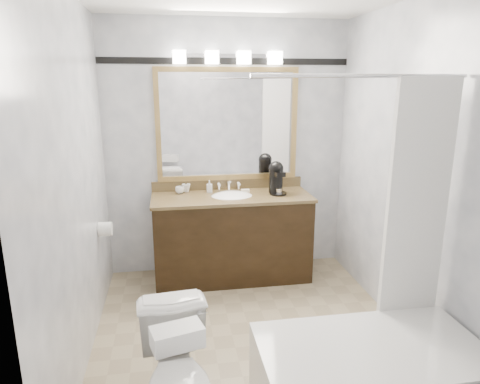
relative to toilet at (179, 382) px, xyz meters
name	(u,v)px	position (x,y,z in m)	size (l,w,h in m)	color
room	(252,178)	(0.57, 0.92, 0.89)	(2.42, 2.62, 2.52)	#9A8A68
vanity	(232,235)	(0.57, 1.94, 0.09)	(1.53, 0.58, 0.97)	black
mirror	(228,125)	(0.57, 2.20, 1.14)	(1.40, 0.04, 1.10)	tan
vanity_light_bar	(228,57)	(0.57, 2.15, 1.78)	(1.02, 0.14, 0.12)	silver
accent_stripe	(227,61)	(0.57, 2.21, 1.74)	(2.40, 0.01, 0.06)	black
bathtub	(372,369)	(1.12, 0.02, -0.08)	(1.30, 0.75, 1.96)	white
tp_roll	(105,229)	(-0.57, 1.58, 0.34)	(0.12, 0.12, 0.11)	white
toilet	(179,382)	(0.00, 0.00, 0.00)	(0.40, 0.70, 0.71)	white
tissue_box	(177,337)	(0.00, -0.20, 0.41)	(0.24, 0.13, 0.10)	white
coffee_maker	(276,177)	(1.01, 1.95, 0.66)	(0.17, 0.21, 0.32)	black
cup_left	(180,190)	(0.08, 2.10, 0.53)	(0.09, 0.09, 0.07)	white
cup_right	(186,188)	(0.14, 2.15, 0.53)	(0.08, 0.08, 0.08)	white
soap_bottle_a	(209,186)	(0.37, 2.10, 0.55)	(0.05, 0.06, 0.12)	white
soap_bar	(245,191)	(0.72, 2.05, 0.51)	(0.08, 0.05, 0.03)	beige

